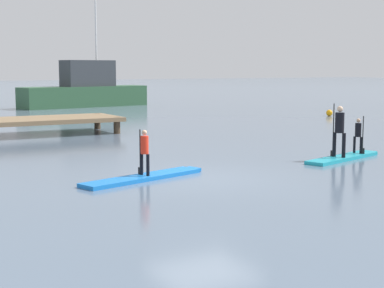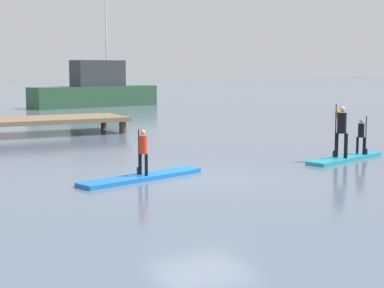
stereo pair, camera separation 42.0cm
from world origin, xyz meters
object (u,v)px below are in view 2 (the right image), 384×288
object	(u,v)px
paddler_child_front	(361,134)
paddleboard_near	(143,177)
fishing_boat_green_midground	(95,90)
paddleboard_far	(346,158)
mooring_buoy_near	(338,113)
paddler_adult	(341,128)
paddler_child_solo	(143,150)

from	to	relation	value
paddler_child_front	paddleboard_near	bearing A→B (deg)	-177.70
paddleboard_near	fishing_boat_green_midground	bearing A→B (deg)	72.92
paddleboard_far	mooring_buoy_near	world-z (taller)	mooring_buoy_near
paddler_adult	paddler_child_front	world-z (taller)	paddler_adult
paddleboard_near	mooring_buoy_near	world-z (taller)	mooring_buoy_near
paddler_child_front	mooring_buoy_near	xyz separation A→B (m)	(10.36, 12.77, -0.53)
fishing_boat_green_midground	paddler_adult	bearing A→B (deg)	-94.44
fishing_boat_green_midground	mooring_buoy_near	distance (m)	17.67
fishing_boat_green_midground	mooring_buoy_near	world-z (taller)	fishing_boat_green_midground
paddleboard_near	fishing_boat_green_midground	world-z (taller)	fishing_boat_green_midground
paddleboard_near	mooring_buoy_near	xyz separation A→B (m)	(17.91, 13.07, 0.13)
paddler_child_front	mooring_buoy_near	world-z (taller)	paddler_child_front
mooring_buoy_near	paddleboard_near	bearing A→B (deg)	-143.88
paddler_adult	mooring_buoy_near	bearing A→B (deg)	48.77
fishing_boat_green_midground	paddler_child_solo	bearing A→B (deg)	-107.07
paddler_child_solo	mooring_buoy_near	bearing A→B (deg)	36.11
paddler_child_front	fishing_boat_green_midground	xyz separation A→B (m)	(1.08, 27.77, 0.48)
paddler_adult	paddler_child_front	bearing A→B (deg)	15.93
paddleboard_near	paddler_adult	distance (m)	6.51
paddler_child_solo	paddler_child_front	size ratio (longest dim) A/B	0.97
paddler_child_solo	fishing_boat_green_midground	bearing A→B (deg)	72.93
fishing_boat_green_midground	mooring_buoy_near	xyz separation A→B (m)	(9.28, -15.00, -1.01)
mooring_buoy_near	paddler_adult	bearing A→B (deg)	-131.23
paddler_adult	paddler_child_front	distance (m)	1.17
paddleboard_near	paddler_adult	size ratio (longest dim) A/B	2.28
paddler_child_solo	paddleboard_far	distance (m)	6.78
paddler_child_solo	fishing_boat_green_midground	world-z (taller)	fishing_boat_green_midground
paddleboard_near	paddler_child_front	world-z (taller)	paddler_child_front
paddler_child_front	mooring_buoy_near	distance (m)	16.45
paddleboard_near	fishing_boat_green_midground	xyz separation A→B (m)	(8.62, 28.07, 1.15)
paddleboard_near	paddler_child_solo	bearing A→B (deg)	57.32
paddler_child_solo	paddler_child_front	distance (m)	7.54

